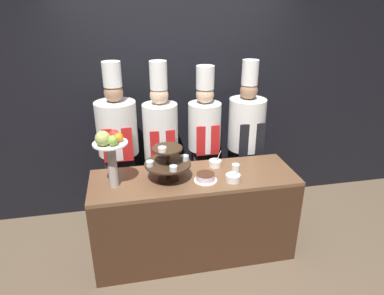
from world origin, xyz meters
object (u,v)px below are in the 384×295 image
at_px(cake_round, 206,177).
at_px(chef_right, 246,137).
at_px(chef_center_left, 161,142).
at_px(cup_white, 236,168).
at_px(fruit_pedestal, 110,148).
at_px(chef_center_right, 204,139).
at_px(serving_bowl_near, 233,178).
at_px(tiered_stand, 168,161).
at_px(serving_bowl_far, 215,163).
at_px(chef_left, 118,144).

height_order(cake_round, chef_right, chef_right).
bearing_deg(chef_center_left, cup_white, -42.74).
xyz_separation_m(fruit_pedestal, chef_center_left, (0.50, 0.67, -0.26)).
bearing_deg(chef_center_right, cup_white, -74.26).
bearing_deg(serving_bowl_near, chef_right, 63.08).
relative_size(cake_round, chef_center_left, 0.12).
relative_size(cup_white, chef_center_right, 0.04).
relative_size(cake_round, chef_center_right, 0.12).
xyz_separation_m(tiered_stand, fruit_pedestal, (-0.49, -0.03, 0.19)).
bearing_deg(serving_bowl_near, serving_bowl_far, 103.69).
xyz_separation_m(tiered_stand, chef_left, (-0.44, 0.64, -0.06)).
bearing_deg(cup_white, serving_bowl_near, -114.70).
distance_m(tiered_stand, serving_bowl_far, 0.55).
height_order(cake_round, chef_left, chef_left).
height_order(cup_white, chef_right, chef_right).
xyz_separation_m(tiered_stand, serving_bowl_near, (0.57, -0.15, -0.15)).
height_order(fruit_pedestal, chef_left, chef_left).
height_order(tiered_stand, cup_white, tiered_stand).
bearing_deg(chef_left, fruit_pedestal, -94.51).
height_order(tiered_stand, chef_center_left, chef_center_left).
bearing_deg(chef_center_left, chef_center_right, 0.02).
distance_m(fruit_pedestal, chef_center_left, 0.88).
bearing_deg(tiered_stand, cake_round, -15.26).
distance_m(cup_white, chef_center_right, 0.63).
bearing_deg(chef_center_right, serving_bowl_far, -89.59).
xyz_separation_m(serving_bowl_near, chef_right, (0.40, 0.78, 0.06)).
bearing_deg(serving_bowl_near, chef_center_left, 125.64).
relative_size(cup_white, chef_right, 0.04).
height_order(cake_round, serving_bowl_far, serving_bowl_far).
bearing_deg(tiered_stand, serving_bowl_near, -14.32).
relative_size(fruit_pedestal, chef_right, 0.30).
height_order(cake_round, serving_bowl_near, serving_bowl_near).
relative_size(cake_round, serving_bowl_far, 1.31).
height_order(tiered_stand, serving_bowl_far, tiered_stand).
xyz_separation_m(fruit_pedestal, cake_round, (0.82, -0.06, -0.34)).
distance_m(serving_bowl_far, chef_center_left, 0.67).
xyz_separation_m(serving_bowl_near, chef_center_right, (-0.08, 0.78, 0.08)).
relative_size(tiered_stand, chef_center_right, 0.24).
xyz_separation_m(fruit_pedestal, chef_left, (0.05, 0.67, -0.25)).
relative_size(serving_bowl_near, chef_center_left, 0.09).
bearing_deg(tiered_stand, cup_white, 3.37).
height_order(chef_center_right, chef_right, chef_right).
xyz_separation_m(fruit_pedestal, chef_right, (1.46, 0.67, -0.28)).
height_order(serving_bowl_far, chef_right, chef_right).
bearing_deg(chef_center_left, serving_bowl_far, -43.37).
distance_m(cup_white, serving_bowl_far, 0.22).
height_order(fruit_pedestal, chef_center_right, chef_center_right).
relative_size(fruit_pedestal, serving_bowl_near, 3.26).
xyz_separation_m(cup_white, serving_bowl_near, (-0.09, -0.19, -0.00)).
relative_size(fruit_pedestal, chef_center_left, 0.29).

